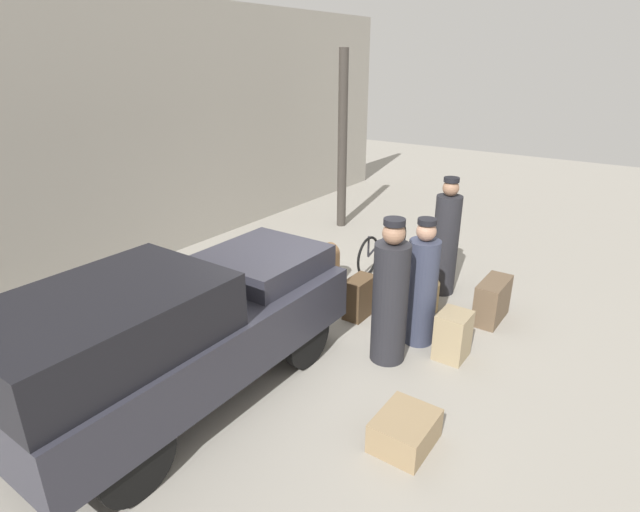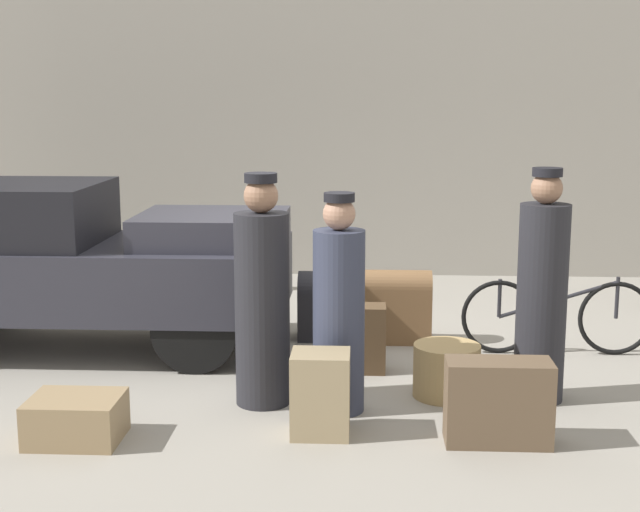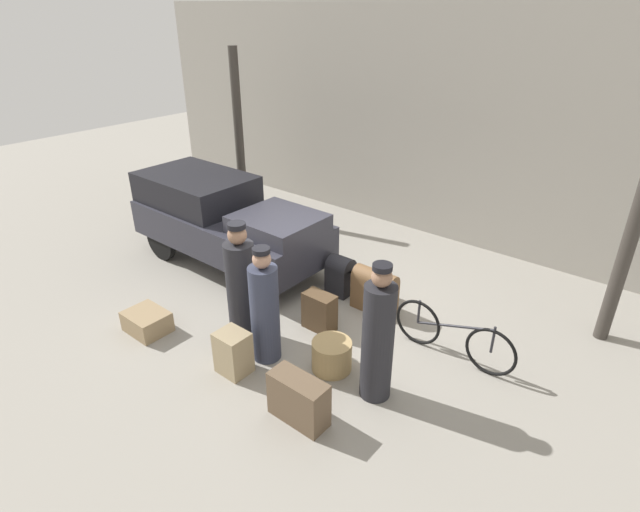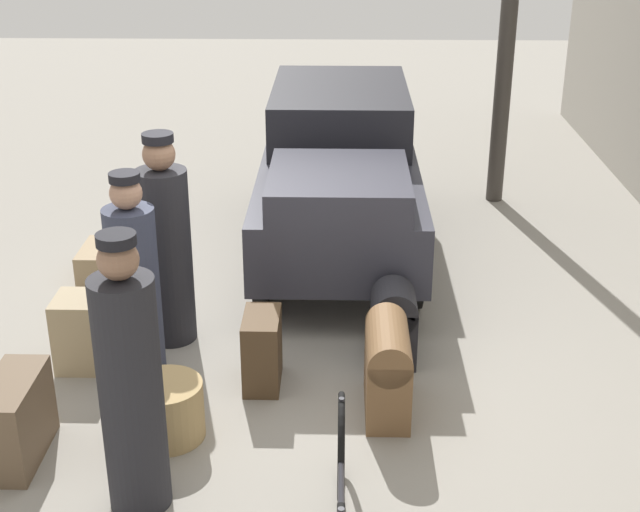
% 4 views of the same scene
% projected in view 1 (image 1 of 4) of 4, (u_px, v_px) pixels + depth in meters
% --- Properties ---
extents(ground_plane, '(30.00, 30.00, 0.00)m').
position_uv_depth(ground_plane, '(323.00, 326.00, 6.99)').
color(ground_plane, gray).
extents(station_building_facade, '(16.00, 0.15, 4.50)m').
position_uv_depth(station_building_facade, '(124.00, 138.00, 8.32)').
color(station_building_facade, gray).
rests_on(station_building_facade, ground).
extents(canopy_pillar_right, '(0.20, 0.20, 3.68)m').
position_uv_depth(canopy_pillar_right, '(342.00, 142.00, 10.49)').
color(canopy_pillar_right, '#38332D').
rests_on(canopy_pillar_right, ground).
extents(truck, '(3.88, 1.58, 1.59)m').
position_uv_depth(truck, '(174.00, 329.00, 5.15)').
color(truck, black).
rests_on(truck, ground).
extents(bicycle, '(1.79, 0.04, 0.75)m').
position_uv_depth(bicycle, '(383.00, 247.00, 8.89)').
color(bicycle, black).
rests_on(bicycle, ground).
extents(wicker_basket, '(0.54, 0.54, 0.43)m').
position_uv_depth(wicker_basket, '(420.00, 295.00, 7.41)').
color(wicker_basket, tan).
rests_on(wicker_basket, ground).
extents(porter_standing_middle, '(0.39, 0.39, 1.86)m').
position_uv_depth(porter_standing_middle, '(446.00, 242.00, 7.71)').
color(porter_standing_middle, '#232328').
rests_on(porter_standing_middle, ground).
extents(porter_lifting_near_truck, '(0.43, 0.43, 1.83)m').
position_uv_depth(porter_lifting_near_truck, '(390.00, 298.00, 5.95)').
color(porter_lifting_near_truck, '#232328').
rests_on(porter_lifting_near_truck, ground).
extents(porter_carrying_trunk, '(0.40, 0.40, 1.70)m').
position_uv_depth(porter_carrying_trunk, '(422.00, 288.00, 6.35)').
color(porter_carrying_trunk, '#33384C').
rests_on(porter_carrying_trunk, ground).
extents(suitcase_black_upright, '(0.42, 0.36, 0.61)m').
position_uv_depth(suitcase_black_upright, '(453.00, 335.00, 6.17)').
color(suitcase_black_upright, '#9E8966').
rests_on(suitcase_black_upright, ground).
extents(trunk_barrel_dark, '(0.72, 0.32, 0.72)m').
position_uv_depth(trunk_barrel_dark, '(319.00, 269.00, 7.91)').
color(trunk_barrel_dark, brown).
rests_on(trunk_barrel_dark, ground).
extents(trunk_large_brown, '(0.49, 0.28, 0.59)m').
position_uv_depth(trunk_large_brown, '(359.00, 297.00, 7.16)').
color(trunk_large_brown, '#4C3823').
rests_on(trunk_large_brown, ground).
extents(trunk_wicker_pale, '(0.73, 0.32, 0.60)m').
position_uv_depth(trunk_wicker_pale, '(492.00, 300.00, 7.07)').
color(trunk_wicker_pale, brown).
rests_on(trunk_wicker_pale, ground).
extents(suitcase_small_leather, '(0.41, 0.37, 0.68)m').
position_uv_depth(suitcase_small_leather, '(286.00, 285.00, 7.40)').
color(suitcase_small_leather, '#232328').
rests_on(suitcase_small_leather, ground).
extents(suitcase_tan_flat, '(0.64, 0.51, 0.32)m').
position_uv_depth(suitcase_tan_flat, '(405.00, 430.00, 4.81)').
color(suitcase_tan_flat, '#937A56').
rests_on(suitcase_tan_flat, ground).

